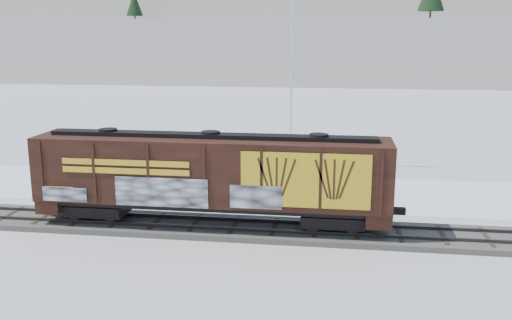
% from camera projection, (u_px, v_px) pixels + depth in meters
% --- Properties ---
extents(ground, '(500.00, 500.00, 0.00)m').
position_uv_depth(ground, '(234.00, 231.00, 28.32)').
color(ground, white).
rests_on(ground, ground).
extents(rail_track, '(50.00, 3.40, 0.43)m').
position_uv_depth(rail_track, '(234.00, 228.00, 28.29)').
color(rail_track, '#59544C').
rests_on(rail_track, ground).
extents(parking_strip, '(40.00, 8.00, 0.03)m').
position_uv_depth(parking_strip, '(256.00, 190.00, 35.56)').
color(parking_strip, white).
rests_on(parking_strip, ground).
extents(hillside, '(360.00, 110.00, 93.00)m').
position_uv_depth(hillside, '(322.00, 15.00, 160.19)').
color(hillside, white).
rests_on(hillside, ground).
extents(hopper_railcar, '(17.29, 3.06, 4.44)m').
position_uv_depth(hopper_railcar, '(211.00, 173.00, 27.83)').
color(hopper_railcar, black).
rests_on(hopper_railcar, rail_track).
extents(flagpole, '(2.30, 0.90, 13.40)m').
position_uv_depth(flagpole, '(293.00, 98.00, 39.94)').
color(flagpole, silver).
rests_on(flagpole, ground).
extents(car_silver, '(5.11, 3.50, 1.62)m').
position_uv_depth(car_silver, '(195.00, 176.00, 35.69)').
color(car_silver, '#A4A6AB').
rests_on(car_silver, parking_strip).
extents(car_white, '(4.57, 2.92, 1.42)m').
position_uv_depth(car_white, '(325.00, 182.00, 34.59)').
color(car_white, silver).
rests_on(car_white, parking_strip).
extents(car_dark, '(4.38, 2.01, 1.24)m').
position_uv_depth(car_dark, '(346.00, 184.00, 34.42)').
color(car_dark, black).
rests_on(car_dark, parking_strip).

